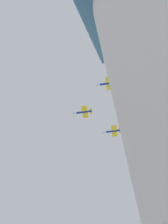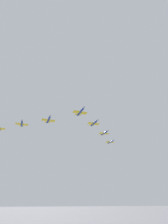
{
  "view_description": "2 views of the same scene",
  "coord_description": "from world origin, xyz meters",
  "px_view_note": "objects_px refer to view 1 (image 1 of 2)",
  "views": [
    {
      "loc": [
        -57.76,
        -42.35,
        3.51
      ],
      "look_at": [
        9.33,
        -10.04,
        131.82
      ],
      "focal_mm": 38.32,
      "sensor_mm": 36.0,
      "label": 1
    },
    {
      "loc": [
        12.47,
        79.69,
        89.37
      ],
      "look_at": [
        6.94,
        -11.62,
        132.68
      ],
      "focal_mm": 26.19,
      "sensor_mm": 36.0,
      "label": 2
    }
  ],
  "objects_px": {
    "jet_starboard_inner": "(113,131)",
    "jet_port_trail": "(166,161)",
    "jet_port_inner": "(108,84)",
    "jet_starboard_outer": "(139,147)",
    "jet_lead": "(84,112)",
    "jet_port_outer": "(134,52)",
    "control_tower": "(160,34)"
  },
  "relations": [
    {
      "from": "jet_lead",
      "to": "jet_starboard_outer",
      "type": "distance_m",
      "value": 46.41
    },
    {
      "from": "jet_port_outer",
      "to": "jet_port_trail",
      "type": "distance_m",
      "value": 84.2
    },
    {
      "from": "jet_port_inner",
      "to": "jet_port_trail",
      "type": "xyz_separation_m",
      "value": [
        73.01,
        -14.35,
        -0.08
      ]
    },
    {
      "from": "control_tower",
      "to": "jet_port_inner",
      "type": "bearing_deg",
      "value": 14.05
    },
    {
      "from": "jet_starboard_outer",
      "to": "jet_starboard_inner",
      "type": "bearing_deg",
      "value": 135.69
    },
    {
      "from": "jet_starboard_outer",
      "to": "jet_lead",
      "type": "bearing_deg",
      "value": 134.97
    },
    {
      "from": "control_tower",
      "to": "jet_starboard_inner",
      "type": "distance_m",
      "value": 147.27
    },
    {
      "from": "control_tower",
      "to": "jet_lead",
      "type": "xyz_separation_m",
      "value": [
        64.1,
        34.24,
        119.31
      ]
    },
    {
      "from": "jet_lead",
      "to": "jet_starboard_inner",
      "type": "bearing_deg",
      "value": -45.73
    },
    {
      "from": "jet_starboard_inner",
      "to": "jet_port_trail",
      "type": "xyz_separation_m",
      "value": [
        41.65,
        -23.96,
        2.03
      ]
    },
    {
      "from": "jet_starboard_outer",
      "to": "jet_port_trail",
      "type": "height_order",
      "value": "jet_port_trail"
    },
    {
      "from": "jet_lead",
      "to": "jet_port_inner",
      "type": "relative_size",
      "value": 1.0
    },
    {
      "from": "jet_port_inner",
      "to": "jet_starboard_outer",
      "type": "bearing_deg",
      "value": -18.03
    },
    {
      "from": "control_tower",
      "to": "jet_port_trail",
      "type": "relative_size",
      "value": 1.91
    },
    {
      "from": "jet_port_outer",
      "to": "jet_starboard_inner",
      "type": "bearing_deg",
      "value": 18.03
    },
    {
      "from": "jet_starboard_outer",
      "to": "control_tower",
      "type": "bearing_deg",
      "value": 169.72
    },
    {
      "from": "control_tower",
      "to": "jet_lead",
      "type": "distance_m",
      "value": 139.7
    },
    {
      "from": "jet_port_trail",
      "to": "jet_starboard_inner",
      "type": "bearing_deg",
      "value": 133.05
    },
    {
      "from": "control_tower",
      "to": "jet_port_trail",
      "type": "xyz_separation_m",
      "value": [
        126.36,
        -1.0,
        120.29
      ]
    },
    {
      "from": "jet_lead",
      "to": "jet_port_inner",
      "type": "xyz_separation_m",
      "value": [
        -10.75,
        -20.89,
        1.05
      ]
    },
    {
      "from": "jet_lead",
      "to": "jet_port_trail",
      "type": "height_order",
      "value": "jet_port_trail"
    },
    {
      "from": "jet_port_trail",
      "to": "control_tower",
      "type": "bearing_deg",
      "value": 162.5
    },
    {
      "from": "jet_starboard_inner",
      "to": "jet_port_outer",
      "type": "distance_m",
      "value": 51.76
    },
    {
      "from": "jet_port_inner",
      "to": "jet_starboard_inner",
      "type": "bearing_deg",
      "value": 0.0
    },
    {
      "from": "jet_starboard_outer",
      "to": "jet_port_trail",
      "type": "xyz_separation_m",
      "value": [
        21.28,
        -13.46,
        1.23
      ]
    },
    {
      "from": "jet_lead",
      "to": "jet_port_trail",
      "type": "bearing_deg",
      "value": -46.55
    },
    {
      "from": "jet_starboard_inner",
      "to": "jet_port_outer",
      "type": "xyz_separation_m",
      "value": [
        -42.35,
        -29.73,
        1.31
      ]
    },
    {
      "from": "jet_lead",
      "to": "jet_port_outer",
      "type": "bearing_deg",
      "value": -134.97
    },
    {
      "from": "jet_port_inner",
      "to": "jet_port_trail",
      "type": "distance_m",
      "value": 74.41
    },
    {
      "from": "jet_starboard_outer",
      "to": "jet_port_outer",
      "type": "bearing_deg",
      "value": -180.0
    },
    {
      "from": "control_tower",
      "to": "jet_starboard_inner",
      "type": "relative_size",
      "value": 1.91
    },
    {
      "from": "jet_lead",
      "to": "jet_port_inner",
      "type": "distance_m",
      "value": 23.52
    }
  ]
}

